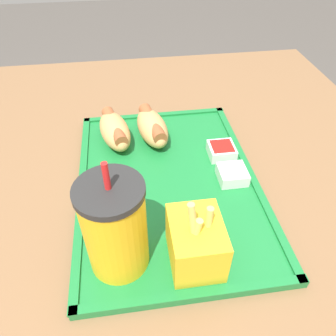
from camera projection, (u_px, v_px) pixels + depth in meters
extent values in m
cube|color=brown|center=(167.00, 286.00, 0.82)|extent=(1.01, 0.93, 0.75)
cube|color=#197233|center=(168.00, 183.00, 0.55)|extent=(0.42, 0.30, 0.01)
cube|color=#197233|center=(250.00, 172.00, 0.56)|extent=(0.42, 0.01, 0.00)
cube|color=#197233|center=(82.00, 189.00, 0.53)|extent=(0.42, 0.01, 0.00)
cube|color=#197233|center=(192.00, 295.00, 0.40)|extent=(0.01, 0.30, 0.00)
cube|color=#197233|center=(155.00, 115.00, 0.70)|extent=(0.01, 0.30, 0.00)
cylinder|color=gold|center=(115.00, 230.00, 0.39)|extent=(0.08, 0.08, 0.13)
cylinder|color=#262626|center=(109.00, 191.00, 0.35)|extent=(0.08, 0.08, 0.01)
cylinder|color=red|center=(106.00, 176.00, 0.34)|extent=(0.01, 0.01, 0.03)
ellipsoid|color=tan|center=(115.00, 131.00, 0.61)|extent=(0.12, 0.08, 0.05)
cylinder|color=#9E512D|center=(114.00, 126.00, 0.61)|extent=(0.11, 0.05, 0.02)
ellipsoid|color=tan|center=(152.00, 128.00, 0.62)|extent=(0.12, 0.07, 0.05)
cylinder|color=#9E512D|center=(152.00, 123.00, 0.61)|extent=(0.11, 0.04, 0.02)
cube|color=gold|center=(196.00, 243.00, 0.42)|extent=(0.08, 0.07, 0.07)
cylinder|color=#EACC60|center=(195.00, 236.00, 0.39)|extent=(0.01, 0.02, 0.06)
cylinder|color=#EACC60|center=(194.00, 229.00, 0.39)|extent=(0.02, 0.02, 0.09)
cylinder|color=#EACC60|center=(208.00, 226.00, 0.40)|extent=(0.01, 0.01, 0.06)
cube|color=silver|center=(232.00, 174.00, 0.55)|extent=(0.05, 0.05, 0.02)
cube|color=white|center=(233.00, 170.00, 0.54)|extent=(0.04, 0.04, 0.00)
cube|color=silver|center=(221.00, 151.00, 0.59)|extent=(0.05, 0.05, 0.02)
cube|color=#B21914|center=(222.00, 146.00, 0.59)|extent=(0.04, 0.04, 0.00)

